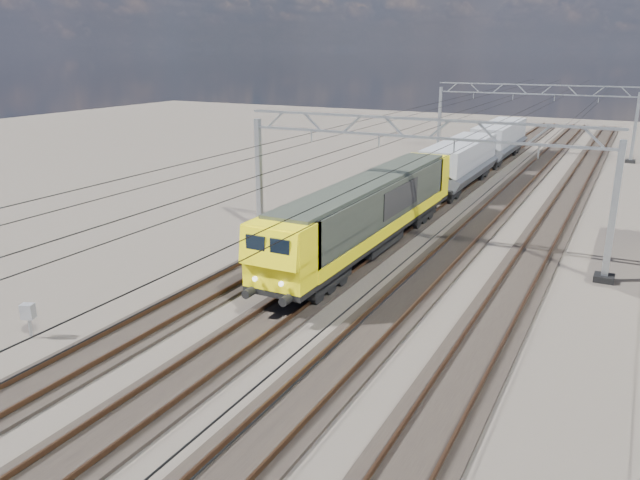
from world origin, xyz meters
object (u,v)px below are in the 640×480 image
at_px(locomotive, 370,210).
at_px(hopper_wagon_lead, 460,161).
at_px(catenary_gantry_far, 531,117).
at_px(hopper_wagon_mid, 499,138).
at_px(trackside_cabinet, 28,312).
at_px(catenary_gantry_mid, 414,180).

relative_size(locomotive, hopper_wagon_lead, 1.62).
bearing_deg(catenary_gantry_far, hopper_wagon_lead, -95.93).
relative_size(catenary_gantry_far, hopper_wagon_lead, 1.53).
distance_m(locomotive, hopper_wagon_mid, 31.90).
xyz_separation_m(locomotive, hopper_wagon_lead, (-0.00, 17.70, -0.09)).
bearing_deg(locomotive, hopper_wagon_lead, 90.00).
height_order(hopper_wagon_mid, trackside_cabinet, hopper_wagon_mid).
distance_m(catenary_gantry_far, trackside_cabinet, 53.31).
height_order(catenary_gantry_far, hopper_wagon_lead, catenary_gantry_far).
xyz_separation_m(catenary_gantry_mid, trackside_cabinet, (-9.20, -16.44, -2.85)).
bearing_deg(trackside_cabinet, hopper_wagon_mid, 60.34).
bearing_deg(hopper_wagon_lead, hopper_wagon_mid, 90.00).
xyz_separation_m(hopper_wagon_lead, trackside_cabinet, (-7.20, -33.17, -1.18)).
relative_size(catenary_gantry_mid, catenary_gantry_far, 1.00).
bearing_deg(catenary_gantry_far, catenary_gantry_mid, -90.00).
height_order(catenary_gantry_mid, hopper_wagon_lead, catenary_gantry_mid).
xyz_separation_m(catenary_gantry_far, hopper_wagon_mid, (-2.00, -5.06, -1.67)).
bearing_deg(catenary_gantry_mid, locomotive, -154.38).
bearing_deg(hopper_wagon_lead, locomotive, -90.00).
bearing_deg(hopper_wagon_mid, trackside_cabinet, -98.64).
bearing_deg(hopper_wagon_mid, locomotive, -90.00).
distance_m(catenary_gantry_mid, hopper_wagon_lead, 16.94).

